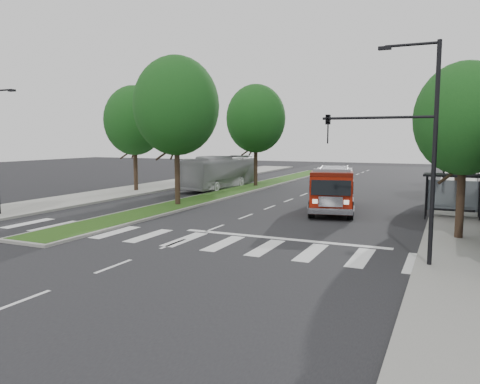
# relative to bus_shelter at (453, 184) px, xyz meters

# --- Properties ---
(ground) EXTENTS (140.00, 140.00, 0.00)m
(ground) POSITION_rel_bus_shelter_xyz_m (-11.20, -8.15, -2.04)
(ground) COLOR black
(ground) RESTS_ON ground
(sidewalk_right) EXTENTS (5.00, 80.00, 0.15)m
(sidewalk_right) POSITION_rel_bus_shelter_xyz_m (1.30, 1.85, -1.96)
(sidewalk_right) COLOR gray
(sidewalk_right) RESTS_ON ground
(sidewalk_left) EXTENTS (5.00, 80.00, 0.15)m
(sidewalk_left) POSITION_rel_bus_shelter_xyz_m (-25.70, 1.85, -1.96)
(sidewalk_left) COLOR gray
(sidewalk_left) RESTS_ON ground
(median) EXTENTS (3.00, 50.00, 0.15)m
(median) POSITION_rel_bus_shelter_xyz_m (-17.20, 9.85, -1.96)
(median) COLOR gray
(median) RESTS_ON ground
(bus_shelter) EXTENTS (3.20, 1.60, 2.61)m
(bus_shelter) POSITION_rel_bus_shelter_xyz_m (0.00, 0.00, 0.00)
(bus_shelter) COLOR black
(bus_shelter) RESTS_ON ground
(tree_right_near) EXTENTS (4.40, 4.40, 8.05)m
(tree_right_near) POSITION_rel_bus_shelter_xyz_m (0.30, -6.15, 3.47)
(tree_right_near) COLOR black
(tree_right_near) RESTS_ON ground
(tree_right_mid) EXTENTS (5.60, 5.60, 9.72)m
(tree_right_mid) POSITION_rel_bus_shelter_xyz_m (0.30, 5.85, 4.45)
(tree_right_mid) COLOR black
(tree_right_mid) RESTS_ON ground
(tree_right_far) EXTENTS (5.00, 5.00, 8.73)m
(tree_right_far) POSITION_rel_bus_shelter_xyz_m (0.30, 15.85, 3.80)
(tree_right_far) COLOR black
(tree_right_far) RESTS_ON ground
(tree_median_near) EXTENTS (5.80, 5.80, 10.16)m
(tree_median_near) POSITION_rel_bus_shelter_xyz_m (-17.20, -2.15, 4.77)
(tree_median_near) COLOR black
(tree_median_near) RESTS_ON ground
(tree_median_far) EXTENTS (5.60, 5.60, 9.72)m
(tree_median_far) POSITION_rel_bus_shelter_xyz_m (-17.20, 11.85, 4.45)
(tree_median_far) COLOR black
(tree_median_far) RESTS_ON ground
(tree_left_mid) EXTENTS (5.20, 5.20, 9.16)m
(tree_left_mid) POSITION_rel_bus_shelter_xyz_m (-25.20, 3.85, 4.12)
(tree_left_mid) COLOR black
(tree_left_mid) RESTS_ON ground
(streetlight_right_near) EXTENTS (4.08, 0.22, 8.00)m
(streetlight_right_near) POSITION_rel_bus_shelter_xyz_m (-1.59, -11.65, 2.63)
(streetlight_right_near) COLOR black
(streetlight_right_near) RESTS_ON ground
(streetlight_right_far) EXTENTS (2.11, 0.20, 8.00)m
(streetlight_right_far) POSITION_rel_bus_shelter_xyz_m (-0.85, 11.85, 2.44)
(streetlight_right_far) COLOR black
(streetlight_right_far) RESTS_ON ground
(fire_engine) EXTENTS (4.05, 8.61, 2.87)m
(fire_engine) POSITION_rel_bus_shelter_xyz_m (-7.02, 0.28, -0.66)
(fire_engine) COLOR #590E04
(fire_engine) RESTS_ON ground
(city_bus) EXTENTS (2.77, 10.95, 3.04)m
(city_bus) POSITION_rel_bus_shelter_xyz_m (-19.70, 9.23, -0.52)
(city_bus) COLOR #ACABB0
(city_bus) RESTS_ON ground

